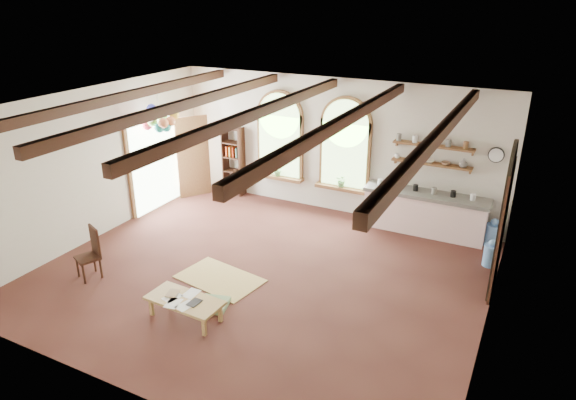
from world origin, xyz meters
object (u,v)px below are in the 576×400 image
Objects in this scene: coffee_table at (185,301)px; kitchen_counter at (424,213)px; balloon_cluster at (160,119)px; side_chair at (90,263)px.

kitchen_counter is at bearing 61.63° from coffee_table.
coffee_table is (-2.70, -5.00, -0.15)m from kitchen_counter.
kitchen_counter is at bearing 17.43° from balloon_cluster.
balloon_cluster is at bearing 132.67° from coffee_table.
side_chair is at bearing 173.80° from coffee_table.
side_chair is (-2.39, 0.26, -0.04)m from coffee_table.
coffee_table is 4.82m from balloon_cluster.
balloon_cluster is at bearing -162.57° from kitchen_counter.
balloon_cluster reaches higher than coffee_table.
balloon_cluster reaches higher than kitchen_counter.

